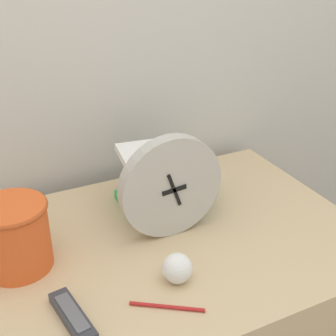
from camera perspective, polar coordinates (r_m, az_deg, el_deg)
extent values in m
cube|color=beige|center=(1.33, -10.83, 17.55)|extent=(6.00, 0.04, 2.40)
cylinder|color=#B7B2A8|center=(1.12, 0.34, -2.27)|extent=(0.26, 0.04, 0.26)
cylinder|color=white|center=(1.11, 0.58, -2.51)|extent=(0.23, 0.01, 0.23)
cube|color=black|center=(1.11, 0.73, -2.66)|extent=(0.06, 0.01, 0.02)
cube|color=black|center=(1.11, 0.73, -2.66)|extent=(0.04, 0.01, 0.09)
cylinder|color=black|center=(1.11, 0.73, -2.66)|extent=(0.01, 0.00, 0.01)
cube|color=green|center=(1.31, -0.74, -3.44)|extent=(0.23, 0.14, 0.03)
cube|color=#2D9ED1|center=(1.30, 0.16, -1.98)|extent=(0.24, 0.18, 0.04)
cube|color=#7A3899|center=(1.26, -0.21, -0.73)|extent=(0.21, 0.20, 0.04)
cube|color=#232328|center=(1.25, 0.22, 0.91)|extent=(0.20, 0.15, 0.03)
cube|color=white|center=(1.24, -1.25, 1.96)|extent=(0.22, 0.16, 0.02)
cylinder|color=#E05623|center=(1.09, -18.21, -7.93)|extent=(0.15, 0.15, 0.16)
torus|color=#B3451C|center=(1.05, -18.79, -4.64)|extent=(0.16, 0.16, 0.01)
cube|color=#333338|center=(0.97, -11.56, -17.32)|extent=(0.06, 0.16, 0.02)
cube|color=#59595E|center=(0.96, -11.63, -16.83)|extent=(0.04, 0.12, 0.00)
sphere|color=white|center=(1.02, 1.14, -12.11)|extent=(0.07, 0.07, 0.07)
cylinder|color=#B21E1E|center=(0.98, -0.13, -16.55)|extent=(0.13, 0.09, 0.01)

